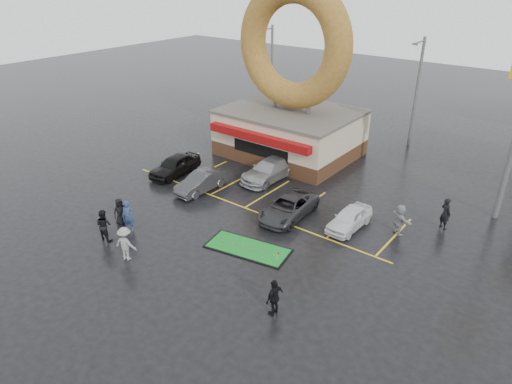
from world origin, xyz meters
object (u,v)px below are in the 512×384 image
Objects in this scene: streetlight_left at (271,71)px; person_cameraman at (274,297)px; car_white at (349,218)px; dumpster at (249,131)px; car_dgrey at (201,182)px; streetlight_mid at (416,90)px; putting_green at (248,248)px; car_black at (175,165)px; person_blue at (128,216)px; car_silver at (269,170)px; car_grey at (288,207)px; donut_shop at (291,101)px.

person_cameraman is (17.32, -23.41, -3.88)m from streetlight_left.
car_white is 8.81m from person_cameraman.
person_cameraman is at bearing -82.38° from car_white.
person_cameraman is 1.01× the size of dumpster.
person_cameraman reaches higher than car_dgrey.
dumpster is (-14.46, 8.64, 0.03)m from car_white.
putting_green is (-0.85, -21.09, -4.74)m from streetlight_mid.
car_black is 2.29× the size of person_blue.
car_black is 0.88× the size of putting_green.
car_grey is (4.22, -3.75, -0.08)m from car_silver.
person_blue is at bearing -99.27° from car_silver.
putting_green is at bearing -89.13° from car_grey.
dumpster is at bearing 169.44° from donut_shop.
donut_shop is at bearing 115.06° from putting_green.
dumpster is at bearing 151.09° from car_white.
car_grey is (-1.14, -16.75, -4.13)m from streetlight_mid.
streetlight_left is 1.91× the size of car_grey.
car_grey is at bearing 7.19° from car_dgrey.
streetlight_mid is 2.22× the size of car_dgrey.
person_blue reaches higher than car_white.
putting_green is (7.06, -3.67, -0.63)m from car_dgrey.
car_grey is at bearing -160.98° from car_white.
putting_green is at bearing -50.85° from dumpster.
streetlight_left is at bearing 123.20° from putting_green.
streetlight_mid is 14.51m from dumpster.
streetlight_left reaches higher than person_blue.
car_white is at bearing -30.12° from dumpster.
car_silver is 8.96m from dumpster.
streetlight_mid is 19.57m from car_dgrey.
car_dgrey is (6.09, -16.42, -4.11)m from streetlight_left.
streetlight_mid is 21.63m from putting_green.
person_blue is at bearing -138.93° from car_white.
car_dgrey is 6.80m from car_grey.
streetlight_mid is 4.76× the size of person_blue.
dumpster is 0.37× the size of putting_green.
car_white is (7.80, -2.65, -0.11)m from car_silver.
car_black is at bearing -114.21° from person_cameraman.
streetlight_left is at bearing 128.10° from car_silver.
putting_green is at bearing -64.94° from donut_shop.
donut_shop is 10.38m from car_black.
person_cameraman is 23.20m from dumpster.
car_silver is at bearing 135.43° from car_grey.
streetlight_mid reaches higher than car_black.
car_grey is at bearing 12.54° from person_blue.
car_white is 6.39m from putting_green.
streetlight_mid is at bearing 69.94° from car_silver.
donut_shop is 16.25m from person_blue.
donut_shop is at bearing 52.88° from person_blue.
car_black is 0.92× the size of car_grey.
car_black is (2.65, -15.60, -4.04)m from streetlight_left.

